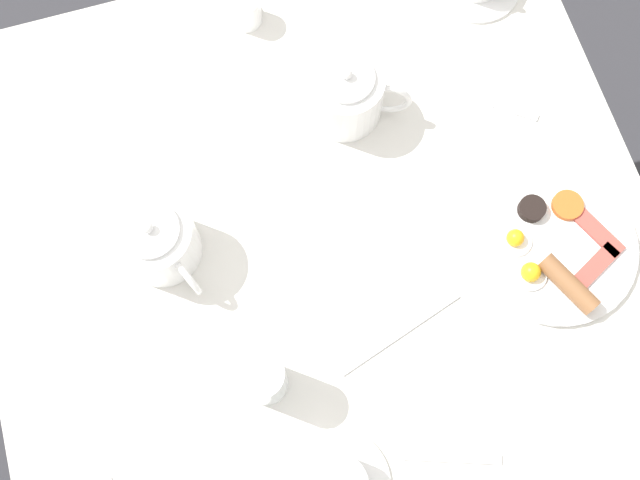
# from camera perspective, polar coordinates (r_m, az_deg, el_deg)

# --- Properties ---
(ground_plane) EXTENTS (8.00, 8.00, 0.00)m
(ground_plane) POSITION_cam_1_polar(r_m,az_deg,el_deg) (1.97, 0.00, -6.59)
(ground_plane) COLOR #333338
(table) EXTENTS (1.08, 1.09, 0.78)m
(table) POSITION_cam_1_polar(r_m,az_deg,el_deg) (1.28, 0.00, -1.14)
(table) COLOR silver
(table) RESTS_ON ground_plane
(breakfast_plate) EXTENTS (0.26, 0.26, 0.04)m
(breakfast_plate) POSITION_cam_1_polar(r_m,az_deg,el_deg) (1.26, 17.44, -0.58)
(breakfast_plate) COLOR white
(breakfast_plate) RESTS_ON table
(teapot_near) EXTENTS (0.20, 0.13, 0.13)m
(teapot_near) POSITION_cam_1_polar(r_m,az_deg,el_deg) (1.18, -12.27, -0.09)
(teapot_near) COLOR white
(teapot_near) RESTS_ON table
(teapot_far) EXTENTS (0.13, 0.21, 0.13)m
(teapot_far) POSITION_cam_1_polar(r_m,az_deg,el_deg) (1.25, 2.02, 11.04)
(teapot_far) COLOR white
(teapot_far) RESTS_ON table
(water_glass_tall) EXTENTS (0.07, 0.07, 0.13)m
(water_glass_tall) POSITION_cam_1_polar(r_m,az_deg,el_deg) (1.11, -4.30, -10.52)
(water_glass_tall) COLOR white
(water_glass_tall) RESTS_ON table
(creamer_jug) EXTENTS (0.08, 0.05, 0.06)m
(creamer_jug) POSITION_cam_1_polar(r_m,az_deg,el_deg) (1.37, -5.73, 17.11)
(creamer_jug) COLOR white
(creamer_jug) RESTS_ON table
(knife_by_plate) EXTENTS (0.08, 0.22, 0.00)m
(knife_by_plate) POSITION_cam_1_polar(r_m,az_deg,el_deg) (1.18, 6.12, -7.01)
(knife_by_plate) COLOR silver
(knife_by_plate) RESTS_ON table
(spoon_for_tea) EXTENTS (0.06, 0.14, 0.00)m
(spoon_for_tea) POSITION_cam_1_polar(r_m,az_deg,el_deg) (1.18, 10.07, -16.01)
(spoon_for_tea) COLOR silver
(spoon_for_tea) RESTS_ON table
(fork_spare) EXTENTS (0.11, 0.14, 0.00)m
(fork_spare) POSITION_cam_1_polar(r_m,az_deg,el_deg) (1.33, 12.98, 10.12)
(fork_spare) COLOR silver
(fork_spare) RESTS_ON table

